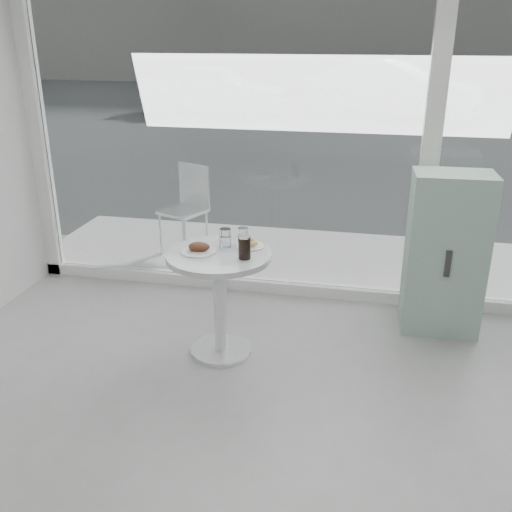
% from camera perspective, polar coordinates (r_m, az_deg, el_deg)
% --- Properties ---
extents(room_shell, '(6.00, 6.00, 6.00)m').
position_cam_1_polar(room_shell, '(1.14, -13.98, 7.59)').
color(room_shell, silver).
rests_on(room_shell, ground).
extents(storefront, '(5.00, 0.14, 3.00)m').
position_cam_1_polar(storefront, '(4.60, 6.97, 15.73)').
color(storefront, white).
rests_on(storefront, ground).
extents(main_table, '(0.72, 0.72, 0.77)m').
position_cam_1_polar(main_table, '(3.95, -3.66, -2.66)').
color(main_table, white).
rests_on(main_table, ground).
extents(patio_deck, '(5.60, 1.60, 0.05)m').
position_cam_1_polar(patio_deck, '(5.80, 6.25, -0.25)').
color(patio_deck, silver).
rests_on(patio_deck, ground).
extents(street, '(40.00, 24.00, 0.00)m').
position_cam_1_polar(street, '(17.70, 10.61, 14.21)').
color(street, '#333333').
rests_on(street, ground).
extents(mint_cabinet, '(0.58, 0.41, 1.23)m').
position_cam_1_polar(mint_cabinet, '(4.49, 18.40, 0.21)').
color(mint_cabinet, '#84A894').
rests_on(mint_cabinet, ground).
extents(patio_chair, '(0.51, 0.51, 0.89)m').
position_cam_1_polar(patio_chair, '(5.78, -6.87, 5.24)').
color(patio_chair, white).
rests_on(patio_chair, patio_deck).
extents(car_white, '(4.07, 1.74, 1.37)m').
position_cam_1_polar(car_white, '(16.33, -4.11, 16.33)').
color(car_white, silver).
rests_on(car_white, street).
extents(car_silver, '(4.71, 2.92, 1.47)m').
position_cam_1_polar(car_silver, '(16.01, 13.55, 15.89)').
color(car_silver, '#9A9DA1').
rests_on(car_silver, street).
extents(plate_fritter, '(0.24, 0.24, 0.07)m').
position_cam_1_polar(plate_fritter, '(3.88, -5.67, 0.76)').
color(plate_fritter, white).
rests_on(plate_fritter, main_table).
extents(plate_donut, '(0.20, 0.20, 0.05)m').
position_cam_1_polar(plate_donut, '(3.96, -0.61, 1.17)').
color(plate_donut, white).
rests_on(plate_donut, main_table).
extents(water_tumbler_a, '(0.08, 0.08, 0.13)m').
position_cam_1_polar(water_tumbler_a, '(3.95, -3.09, 1.73)').
color(water_tumbler_a, white).
rests_on(water_tumbler_a, main_table).
extents(water_tumbler_b, '(0.07, 0.07, 0.12)m').
position_cam_1_polar(water_tumbler_b, '(4.00, -1.32, 1.92)').
color(water_tumbler_b, white).
rests_on(water_tumbler_b, main_table).
extents(cola_glass, '(0.08, 0.08, 0.16)m').
position_cam_1_polar(cola_glass, '(3.74, -1.15, 0.83)').
color(cola_glass, white).
rests_on(cola_glass, main_table).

